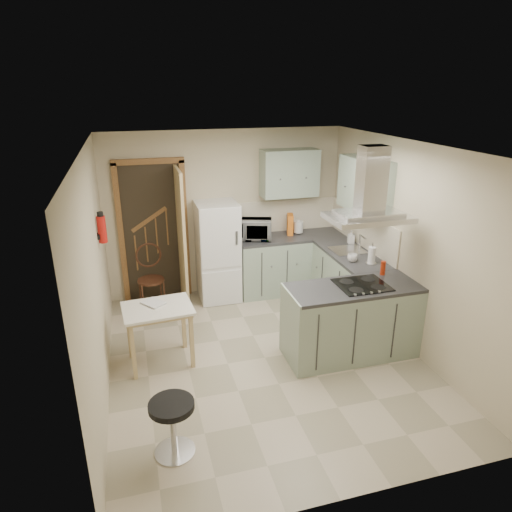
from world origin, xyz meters
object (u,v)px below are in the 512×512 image
object	(u,v)px
extractor_hood	(368,217)
stool	(173,428)
peninsula	(351,321)
microwave	(254,229)
drop_leaf_table	(160,335)
bentwood_chair	(151,280)
fridge	(218,252)

from	to	relation	value
extractor_hood	stool	xyz separation A→B (m)	(-2.34, -1.04, -1.45)
peninsula	microwave	distance (m)	2.18
drop_leaf_table	microwave	distance (m)	2.32
peninsula	bentwood_chair	xyz separation A→B (m)	(-2.23, 1.91, -0.02)
bentwood_chair	peninsula	bearing A→B (deg)	-46.28
fridge	peninsula	xyz separation A→B (m)	(1.22, -1.98, -0.30)
fridge	stool	world-z (taller)	fridge
fridge	drop_leaf_table	bearing A→B (deg)	-122.95
microwave	bentwood_chair	bearing A→B (deg)	-159.35
extractor_hood	peninsula	bearing A→B (deg)	180.00
bentwood_chair	microwave	world-z (taller)	microwave
extractor_hood	bentwood_chair	bearing A→B (deg)	140.74
extractor_hood	stool	distance (m)	2.94
peninsula	drop_leaf_table	distance (m)	2.27
peninsula	microwave	world-z (taller)	microwave
drop_leaf_table	stool	world-z (taller)	drop_leaf_table
microwave	peninsula	bearing A→B (deg)	-54.15
fridge	microwave	xyz separation A→B (m)	(0.56, 0.01, 0.30)
extractor_hood	stool	world-z (taller)	extractor_hood
stool	microwave	world-z (taller)	microwave
drop_leaf_table	bentwood_chair	distance (m)	1.48
stool	extractor_hood	bearing A→B (deg)	24.08
microwave	drop_leaf_table	bearing A→B (deg)	-117.55
drop_leaf_table	bentwood_chair	size ratio (longest dim) A/B	0.89
peninsula	extractor_hood	bearing A→B (deg)	0.00
stool	bentwood_chair	bearing A→B (deg)	89.94
drop_leaf_table	bentwood_chair	bearing A→B (deg)	85.66
fridge	stool	xyz separation A→B (m)	(-1.01, -3.02, -0.48)
microwave	stool	bearing A→B (deg)	-99.91
fridge	bentwood_chair	world-z (taller)	fridge
drop_leaf_table	stool	bearing A→B (deg)	-94.74
extractor_hood	microwave	world-z (taller)	extractor_hood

